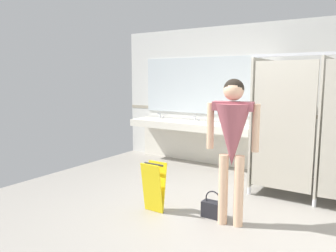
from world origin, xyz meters
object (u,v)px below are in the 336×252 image
object	(u,v)px
handbag	(213,209)
soap_dispenser	(233,119)
person_standing	(232,134)
wet_floor_sign	(154,187)

from	to	relation	value
handbag	soap_dispenser	xyz separation A→B (m)	(-0.71, 2.30, 0.82)
person_standing	soap_dispenser	bearing A→B (deg)	112.24
person_standing	soap_dispenser	size ratio (longest dim) A/B	7.66
soap_dispenser	person_standing	bearing A→B (deg)	-67.76
person_standing	handbag	xyz separation A→B (m)	(-0.26, 0.07, -0.96)
handbag	person_standing	bearing A→B (deg)	-15.88
person_standing	wet_floor_sign	distance (m)	1.23
wet_floor_sign	handbag	bearing A→B (deg)	18.96
wet_floor_sign	soap_dispenser	bearing A→B (deg)	90.00
person_standing	wet_floor_sign	world-z (taller)	person_standing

